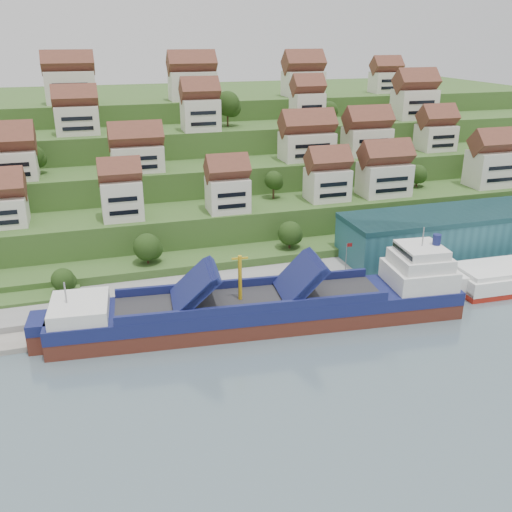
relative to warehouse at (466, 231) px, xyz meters
name	(u,v)px	position (x,y,z in m)	size (l,w,h in m)	color
ground	(279,322)	(-52.00, -17.00, -7.20)	(300.00, 300.00, 0.00)	slate
quay	(343,274)	(-32.00, -2.00, -6.10)	(180.00, 14.00, 2.20)	gray
hillside	(181,157)	(-52.00, 86.55, 3.46)	(260.00, 128.00, 31.00)	#2D4C1E
hillside_village	(212,137)	(-50.51, 43.96, 17.22)	(159.99, 62.05, 29.12)	silver
hillside_trees	(175,179)	(-63.30, 29.12, 10.09)	(131.74, 61.87, 31.73)	#254216
warehouse	(466,231)	(0.00, 0.00, 0.00)	(60.00, 15.00, 10.00)	#275E69
flagpole	(347,258)	(-33.89, -7.00, -0.32)	(1.28, 0.16, 8.00)	gray
cargo_ship	(272,308)	(-53.49, -17.14, -3.99)	(76.26, 18.45, 16.72)	#532419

